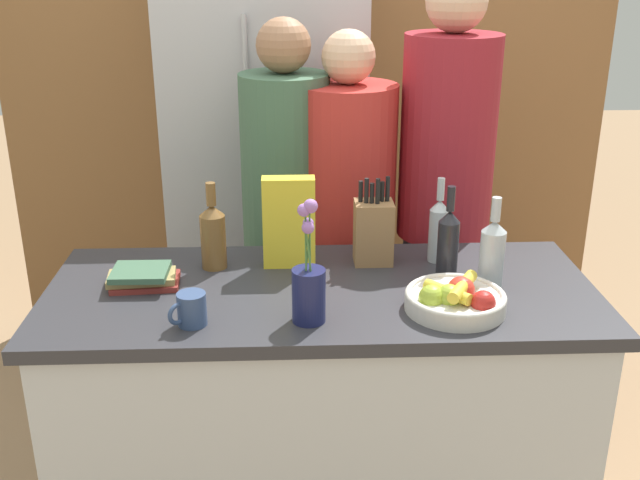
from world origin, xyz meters
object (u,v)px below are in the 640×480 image
(knife_block, at_px, (373,231))
(coffee_mug, at_px, (191,309))
(refrigerator, at_px, (267,161))
(bottle_wine, at_px, (438,229))
(person_in_blue, at_px, (346,225))
(fruit_bowl, at_px, (455,299))
(bottle_oil, at_px, (448,243))
(bottle_vinegar, at_px, (213,235))
(person_at_sink, at_px, (286,216))
(person_in_red_tee, at_px, (444,194))
(cereal_box, at_px, (289,222))
(bottle_water, at_px, (492,251))
(flower_vase, at_px, (309,287))
(book_stack, at_px, (143,277))

(knife_block, bearing_deg, coffee_mug, -142.29)
(refrigerator, height_order, coffee_mug, refrigerator)
(bottle_wine, relative_size, person_in_blue, 0.17)
(fruit_bowl, xyz_separation_m, coffee_mug, (-0.72, -0.05, 0.01))
(refrigerator, bearing_deg, bottle_oil, -62.88)
(bottle_vinegar, height_order, bottle_wine, bottle_vinegar)
(refrigerator, height_order, fruit_bowl, refrigerator)
(refrigerator, relative_size, person_at_sink, 1.20)
(person_in_red_tee, bearing_deg, refrigerator, 155.09)
(knife_block, xyz_separation_m, cereal_box, (-0.27, -0.02, 0.04))
(bottle_water, bearing_deg, coffee_mug, -165.56)
(bottle_water, height_order, person_at_sink, person_at_sink)
(bottle_water, xyz_separation_m, person_at_sink, (-0.61, 0.62, -0.10))
(flower_vase, bearing_deg, coffee_mug, -178.09)
(flower_vase, relative_size, coffee_mug, 3.50)
(coffee_mug, bearing_deg, person_in_blue, 59.55)
(cereal_box, height_order, person_at_sink, person_at_sink)
(cereal_box, xyz_separation_m, bottle_water, (0.60, -0.17, -0.04))
(coffee_mug, bearing_deg, bottle_water, 14.44)
(coffee_mug, bearing_deg, bottle_wine, 29.25)
(knife_block, height_order, book_stack, knife_block)
(bottle_oil, bearing_deg, refrigerator, 117.12)
(knife_block, bearing_deg, fruit_bowl, -61.99)
(refrigerator, distance_m, flower_vase, 1.40)
(bottle_oil, relative_size, bottle_water, 1.06)
(person_in_blue, bearing_deg, flower_vase, -118.99)
(bottle_vinegar, xyz_separation_m, bottle_water, (0.84, -0.17, -0.00))
(fruit_bowl, height_order, knife_block, knife_block)
(knife_block, xyz_separation_m, bottle_wine, (0.21, 0.00, 0.00))
(person_in_red_tee, bearing_deg, bottle_wine, -86.98)
(refrigerator, xyz_separation_m, bottle_vinegar, (-0.14, -1.01, 0.04))
(fruit_bowl, bearing_deg, bottle_water, 50.43)
(bottle_water, bearing_deg, refrigerator, 120.52)
(book_stack, xyz_separation_m, bottle_vinegar, (0.20, 0.13, 0.08))
(fruit_bowl, relative_size, coffee_mug, 2.83)
(coffee_mug, xyz_separation_m, person_in_blue, (0.48, 0.81, -0.07))
(fruit_bowl, height_order, coffee_mug, fruit_bowl)
(flower_vase, height_order, person_at_sink, person_at_sink)
(bottle_wine, bearing_deg, book_stack, -170.31)
(knife_block, distance_m, cereal_box, 0.27)
(bottle_oil, relative_size, person_in_blue, 0.18)
(knife_block, bearing_deg, flower_vase, -118.43)
(refrigerator, height_order, bottle_oil, refrigerator)
(flower_vase, relative_size, cereal_box, 1.20)
(refrigerator, height_order, person_in_red_tee, refrigerator)
(bottle_oil, bearing_deg, bottle_vinegar, 171.11)
(fruit_bowl, xyz_separation_m, knife_block, (-0.19, 0.36, 0.07))
(bottle_oil, relative_size, bottle_vinegar, 1.05)
(book_stack, bearing_deg, coffee_mug, -55.86)
(knife_block, relative_size, person_in_red_tee, 0.16)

